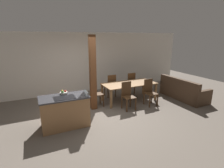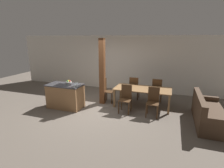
{
  "view_description": "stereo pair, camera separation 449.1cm",
  "coord_description": "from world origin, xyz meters",
  "px_view_note": "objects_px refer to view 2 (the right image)",
  "views": [
    {
      "loc": [
        -1.84,
        -4.98,
        2.5
      ],
      "look_at": [
        0.6,
        0.2,
        0.95
      ],
      "focal_mm": 28.0,
      "sensor_mm": 36.0,
      "label": 1
    },
    {
      "loc": [
        2.61,
        -5.61,
        2.58
      ],
      "look_at": [
        0.6,
        0.2,
        0.95
      ],
      "focal_mm": 28.0,
      "sensor_mm": 36.0,
      "label": 2
    }
  ],
  "objects_px": {
    "wine_glass_near": "(74,84)",
    "wine_glass_far": "(77,83)",
    "dining_table": "(143,90)",
    "dining_chair_near_right": "(153,101)",
    "dining_chair_far_left": "(134,88)",
    "dining_chair_near_left": "(126,98)",
    "couch": "(208,114)",
    "wine_glass_middle": "(76,84)",
    "kitchen_island": "(65,96)",
    "dining_chair_far_right": "(157,90)",
    "timber_post": "(102,72)",
    "dining_chair_head_end": "(107,90)",
    "fruit_bowl": "(69,82)"
  },
  "relations": [
    {
      "from": "timber_post",
      "to": "dining_table",
      "type": "bearing_deg",
      "value": 6.91
    },
    {
      "from": "dining_table",
      "to": "wine_glass_middle",
      "type": "bearing_deg",
      "value": -150.0
    },
    {
      "from": "kitchen_island",
      "to": "dining_chair_far_right",
      "type": "relative_size",
      "value": 1.36
    },
    {
      "from": "kitchen_island",
      "to": "dining_chair_near_left",
      "type": "height_order",
      "value": "dining_chair_near_left"
    },
    {
      "from": "dining_chair_near_left",
      "to": "dining_chair_near_right",
      "type": "distance_m",
      "value": 0.95
    },
    {
      "from": "kitchen_island",
      "to": "fruit_bowl",
      "type": "height_order",
      "value": "fruit_bowl"
    },
    {
      "from": "wine_glass_near",
      "to": "couch",
      "type": "height_order",
      "value": "wine_glass_near"
    },
    {
      "from": "kitchen_island",
      "to": "fruit_bowl",
      "type": "bearing_deg",
      "value": 79.74
    },
    {
      "from": "dining_chair_far_right",
      "to": "timber_post",
      "type": "bearing_deg",
      "value": 23.86
    },
    {
      "from": "wine_glass_middle",
      "to": "kitchen_island",
      "type": "bearing_deg",
      "value": 162.65
    },
    {
      "from": "couch",
      "to": "dining_table",
      "type": "bearing_deg",
      "value": 70.78
    },
    {
      "from": "dining_chair_far_left",
      "to": "kitchen_island",
      "type": "bearing_deg",
      "value": 38.13
    },
    {
      "from": "dining_table",
      "to": "dining_chair_head_end",
      "type": "xyz_separation_m",
      "value": [
        -1.44,
        -0.0,
        -0.13
      ]
    },
    {
      "from": "dining_chair_far_left",
      "to": "dining_chair_near_left",
      "type": "bearing_deg",
      "value": 90.0
    },
    {
      "from": "fruit_bowl",
      "to": "dining_chair_far_right",
      "type": "bearing_deg",
      "value": 26.08
    },
    {
      "from": "dining_table",
      "to": "timber_post",
      "type": "distance_m",
      "value": 1.71
    },
    {
      "from": "couch",
      "to": "wine_glass_far",
      "type": "bearing_deg",
      "value": 95.26
    },
    {
      "from": "dining_chair_near_left",
      "to": "fruit_bowl",
      "type": "bearing_deg",
      "value": -176.88
    },
    {
      "from": "dining_chair_far_right",
      "to": "timber_post",
      "type": "distance_m",
      "value": 2.37
    },
    {
      "from": "dining_chair_head_end",
      "to": "timber_post",
      "type": "xyz_separation_m",
      "value": [
        -0.13,
        -0.19,
        0.78
      ]
    },
    {
      "from": "fruit_bowl",
      "to": "dining_table",
      "type": "bearing_deg",
      "value": 17.25
    },
    {
      "from": "dining_chair_far_right",
      "to": "wine_glass_near",
      "type": "bearing_deg",
      "value": 37.99
    },
    {
      "from": "wine_glass_middle",
      "to": "dining_chair_far_right",
      "type": "bearing_deg",
      "value": 36.69
    },
    {
      "from": "dining_chair_near_left",
      "to": "couch",
      "type": "bearing_deg",
      "value": -0.8
    },
    {
      "from": "dining_chair_near_left",
      "to": "dining_chair_far_right",
      "type": "relative_size",
      "value": 1.0
    },
    {
      "from": "wine_glass_near",
      "to": "wine_glass_far",
      "type": "relative_size",
      "value": 1.0
    },
    {
      "from": "dining_chair_near_right",
      "to": "dining_chair_head_end",
      "type": "xyz_separation_m",
      "value": [
        -1.91,
        0.72,
        0.0
      ]
    },
    {
      "from": "dining_chair_near_right",
      "to": "dining_chair_far_left",
      "type": "height_order",
      "value": "same"
    },
    {
      "from": "dining_chair_near_left",
      "to": "dining_chair_far_right",
      "type": "xyz_separation_m",
      "value": [
        0.95,
        1.43,
        0.0
      ]
    },
    {
      "from": "wine_glass_middle",
      "to": "wine_glass_far",
      "type": "relative_size",
      "value": 1.0
    },
    {
      "from": "kitchen_island",
      "to": "wine_glass_far",
      "type": "relative_size",
      "value": 8.45
    },
    {
      "from": "dining_table",
      "to": "dining_chair_near_right",
      "type": "xyz_separation_m",
      "value": [
        0.48,
        -0.72,
        -0.13
      ]
    },
    {
      "from": "wine_glass_near",
      "to": "dining_chair_head_end",
      "type": "relative_size",
      "value": 0.16
    },
    {
      "from": "fruit_bowl",
      "to": "wine_glass_middle",
      "type": "height_order",
      "value": "wine_glass_middle"
    },
    {
      "from": "wine_glass_near",
      "to": "dining_table",
      "type": "bearing_deg",
      "value": 31.85
    },
    {
      "from": "dining_chair_near_left",
      "to": "wine_glass_near",
      "type": "bearing_deg",
      "value": -159.68
    },
    {
      "from": "wine_glass_near",
      "to": "wine_glass_middle",
      "type": "relative_size",
      "value": 1.0
    },
    {
      "from": "wine_glass_middle",
      "to": "dining_chair_head_end",
      "type": "relative_size",
      "value": 0.16
    },
    {
      "from": "wine_glass_near",
      "to": "dining_chair_near_right",
      "type": "height_order",
      "value": "wine_glass_near"
    },
    {
      "from": "wine_glass_middle",
      "to": "dining_table",
      "type": "relative_size",
      "value": 0.07
    },
    {
      "from": "fruit_bowl",
      "to": "wine_glass_near",
      "type": "height_order",
      "value": "wine_glass_near"
    },
    {
      "from": "dining_chair_near_left",
      "to": "timber_post",
      "type": "bearing_deg",
      "value": 154.37
    },
    {
      "from": "dining_chair_near_left",
      "to": "dining_chair_head_end",
      "type": "relative_size",
      "value": 1.0
    },
    {
      "from": "kitchen_island",
      "to": "wine_glass_middle",
      "type": "bearing_deg",
      "value": -17.35
    },
    {
      "from": "wine_glass_near",
      "to": "wine_glass_middle",
      "type": "bearing_deg",
      "value": 90.0
    },
    {
      "from": "kitchen_island",
      "to": "wine_glass_middle",
      "type": "xyz_separation_m",
      "value": [
        0.59,
        -0.18,
        0.58
      ]
    },
    {
      "from": "timber_post",
      "to": "dining_chair_near_left",
      "type": "bearing_deg",
      "value": -25.63
    },
    {
      "from": "kitchen_island",
      "to": "timber_post",
      "type": "bearing_deg",
      "value": 36.69
    },
    {
      "from": "wine_glass_middle",
      "to": "wine_glass_far",
      "type": "height_order",
      "value": "same"
    },
    {
      "from": "dining_chair_far_right",
      "to": "timber_post",
      "type": "height_order",
      "value": "timber_post"
    }
  ]
}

